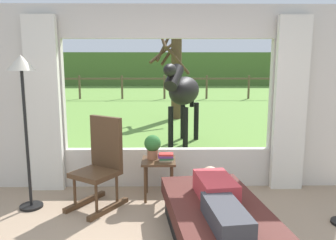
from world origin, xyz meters
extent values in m
cube|color=beige|center=(-2.02, 2.26, 1.27)|extent=(1.15, 0.12, 2.55)
cube|color=beige|center=(2.02, 2.26, 1.27)|extent=(1.15, 0.12, 2.55)
cube|color=beige|center=(0.00, 2.26, 0.28)|extent=(2.90, 0.12, 0.55)
cube|color=beige|center=(0.00, 2.26, 2.33)|extent=(2.90, 0.12, 0.45)
cube|color=silver|center=(-1.69, 2.12, 1.20)|extent=(0.44, 0.10, 2.40)
cube|color=silver|center=(1.69, 2.12, 1.20)|extent=(0.44, 0.10, 2.40)
cube|color=olive|center=(0.00, 13.16, 0.01)|extent=(36.00, 21.68, 0.02)
cube|color=#4C6B30|center=(0.00, 23.00, 1.20)|extent=(36.00, 2.00, 2.40)
cube|color=black|center=(0.47, 0.62, 0.12)|extent=(1.02, 1.66, 0.24)
cube|color=#471E19|center=(0.47, 0.62, 0.33)|extent=(1.11, 1.80, 0.18)
cube|color=#B23338|center=(0.47, 0.77, 0.53)|extent=(0.41, 0.64, 0.22)
cube|color=#333338|center=(0.47, 0.18, 0.51)|extent=(0.36, 0.71, 0.18)
sphere|color=tan|center=(0.47, 1.16, 0.53)|extent=(0.20, 0.20, 0.20)
cube|color=#4C331E|center=(-0.89, 1.49, 0.44)|extent=(0.66, 0.66, 0.06)
cube|color=#4C331E|center=(-0.78, 1.67, 0.78)|extent=(0.43, 0.31, 0.68)
cube|color=#4C331E|center=(-1.06, 1.60, 0.03)|extent=(0.42, 0.60, 0.06)
cube|color=#4C331E|center=(-0.73, 1.38, 0.03)|extent=(0.42, 0.60, 0.06)
cylinder|color=#4C331E|center=(-1.14, 1.44, 0.24)|extent=(0.04, 0.04, 0.38)
cylinder|color=#4C331E|center=(-0.84, 1.24, 0.24)|extent=(0.04, 0.04, 0.38)
cylinder|color=#4C331E|center=(-0.95, 1.74, 0.24)|extent=(0.04, 0.04, 0.38)
cylinder|color=#4C331E|center=(-0.65, 1.54, 0.24)|extent=(0.04, 0.04, 0.38)
cube|color=#4C331E|center=(-0.12, 1.79, 0.51)|extent=(0.44, 0.44, 0.03)
cylinder|color=#4C331E|center=(-0.29, 1.62, 0.24)|extent=(0.04, 0.04, 0.49)
cylinder|color=#4C331E|center=(0.05, 1.62, 0.24)|extent=(0.04, 0.04, 0.49)
cylinder|color=#4C331E|center=(-0.29, 1.96, 0.24)|extent=(0.04, 0.04, 0.49)
cylinder|color=#4C331E|center=(0.05, 1.96, 0.24)|extent=(0.04, 0.04, 0.49)
cylinder|color=#9E6042|center=(-0.20, 1.85, 0.58)|extent=(0.14, 0.14, 0.12)
sphere|color=#2D6B2D|center=(-0.20, 1.85, 0.73)|extent=(0.22, 0.22, 0.22)
cube|color=beige|center=(-0.03, 1.74, 0.53)|extent=(0.17, 0.12, 0.03)
cube|color=#337247|center=(-0.02, 1.74, 0.56)|extent=(0.19, 0.14, 0.03)
cube|color=#59336B|center=(-0.03, 1.73, 0.59)|extent=(0.20, 0.14, 0.03)
cube|color=#B22D28|center=(-0.03, 1.73, 0.61)|extent=(0.19, 0.12, 0.02)
cylinder|color=black|center=(-1.71, 1.51, 0.01)|extent=(0.28, 0.28, 0.03)
cylinder|color=black|center=(-1.71, 1.51, 0.85)|extent=(0.04, 0.04, 1.69)
cone|color=beige|center=(-1.71, 1.51, 1.78)|extent=(0.32, 0.32, 0.18)
ellipsoid|color=black|center=(0.39, 4.76, 1.17)|extent=(0.96, 1.36, 0.60)
cylinder|color=black|center=(0.15, 4.12, 1.48)|extent=(0.46, 0.65, 0.53)
ellipsoid|color=black|center=(0.07, 3.90, 1.63)|extent=(0.36, 0.52, 0.24)
cube|color=black|center=(0.18, 4.20, 1.51)|extent=(0.23, 0.43, 0.32)
cylinder|color=black|center=(0.60, 5.32, 1.02)|extent=(0.13, 0.13, 0.55)
cylinder|color=black|center=(0.39, 4.31, 0.45)|extent=(0.11, 0.11, 0.85)
cylinder|color=black|center=(0.09, 4.42, 0.45)|extent=(0.11, 0.11, 0.85)
cylinder|color=black|center=(0.69, 5.09, 0.45)|extent=(0.11, 0.11, 0.85)
cylinder|color=black|center=(0.39, 5.21, 0.45)|extent=(0.11, 0.11, 0.85)
cylinder|color=#4C3823|center=(0.35, 7.99, 1.27)|extent=(0.32, 0.32, 2.50)
cylinder|color=#47331E|center=(0.18, 8.31, 2.10)|extent=(0.68, 0.41, 0.89)
cylinder|color=#47331E|center=(-0.09, 7.91, 2.49)|extent=(0.29, 1.14, 0.72)
cylinder|color=#47331E|center=(0.36, 7.61, 1.82)|extent=(0.76, 0.11, 0.86)
cylinder|color=#47331E|center=(-0.05, 8.30, 2.08)|extent=(0.88, 1.08, 0.76)
cylinder|color=#47331E|center=(-0.01, 8.25, 2.28)|extent=(0.59, 0.75, 1.03)
cylinder|color=brown|center=(-6.00, 13.55, 0.57)|extent=(0.10, 0.10, 1.10)
cylinder|color=brown|center=(-4.00, 13.55, 0.57)|extent=(0.10, 0.10, 1.10)
cylinder|color=brown|center=(-2.00, 13.55, 0.57)|extent=(0.10, 0.10, 1.10)
cylinder|color=brown|center=(0.00, 13.55, 0.57)|extent=(0.10, 0.10, 1.10)
cylinder|color=brown|center=(2.00, 13.55, 0.57)|extent=(0.10, 0.10, 1.10)
cylinder|color=brown|center=(4.00, 13.55, 0.57)|extent=(0.10, 0.10, 1.10)
cylinder|color=brown|center=(6.00, 13.55, 0.57)|extent=(0.10, 0.10, 1.10)
cylinder|color=brown|center=(8.00, 13.55, 0.57)|extent=(0.10, 0.10, 1.10)
cube|color=brown|center=(0.00, 13.55, 0.97)|extent=(16.00, 0.06, 0.08)
camera|label=1|loc=(-0.06, -2.49, 1.80)|focal=36.27mm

